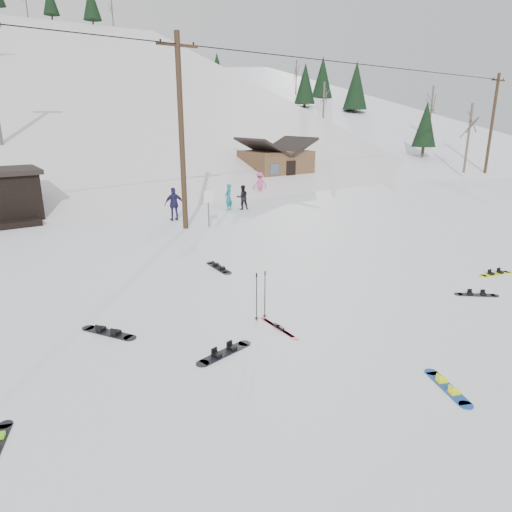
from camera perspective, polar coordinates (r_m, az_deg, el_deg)
ground at (r=11.23m, az=14.31°, el=-11.96°), size 200.00×200.00×0.00m
ski_slope at (r=64.17m, az=-26.11°, el=-0.44°), size 60.00×85.24×65.97m
ridge_right at (r=74.28m, az=4.63°, el=4.26°), size 45.66×93.98×54.59m
treeline_right at (r=65.29m, az=7.95°, el=12.17°), size 20.00×60.00×10.00m
utility_pole at (r=22.48m, az=-9.32°, el=15.13°), size 2.00×0.26×9.00m
utility_pole_right at (r=47.68m, az=27.39°, el=14.41°), size 2.00×0.26×9.00m
trail_sign at (r=22.95m, az=-5.96°, el=6.73°), size 0.50×0.09×1.85m
lift_hut at (r=27.67m, az=-28.72°, el=6.69°), size 3.40×4.10×2.75m
cabin at (r=38.00m, az=2.47°, el=11.18°), size 5.39×4.40×3.77m
hero_snowboard at (r=10.49m, az=22.83°, el=-14.88°), size 0.74×1.39×0.10m
hero_skis at (r=12.16m, az=2.85°, el=-8.93°), size 0.10×1.57×0.08m
ski_poles at (r=12.40m, az=0.60°, el=-4.95°), size 0.38×0.10×1.37m
board_scatter_a at (r=10.98m, az=-3.98°, el=-11.95°), size 1.60×0.57×0.11m
board_scatter_b at (r=12.47m, az=-17.95°, el=-9.06°), size 1.03×1.48×0.12m
board_scatter_d at (r=15.85m, az=25.86°, el=-4.36°), size 1.09×0.95×0.09m
board_scatter_e at (r=18.22m, az=27.76°, el=-1.96°), size 1.44×0.54×0.10m
board_scatter_f at (r=16.82m, az=-4.69°, el=-1.43°), size 0.38×1.68×0.12m
skier_teal at (r=27.20m, az=-3.47°, el=7.34°), size 0.68×0.61×1.56m
skier_dark at (r=27.44m, az=-1.70°, el=7.34°), size 0.83×0.73×1.46m
skier_pink at (r=32.45m, az=0.49°, el=9.01°), size 1.14×0.77×1.63m
skier_navy at (r=24.78m, az=-10.19°, el=6.41°), size 1.10×0.61×1.78m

